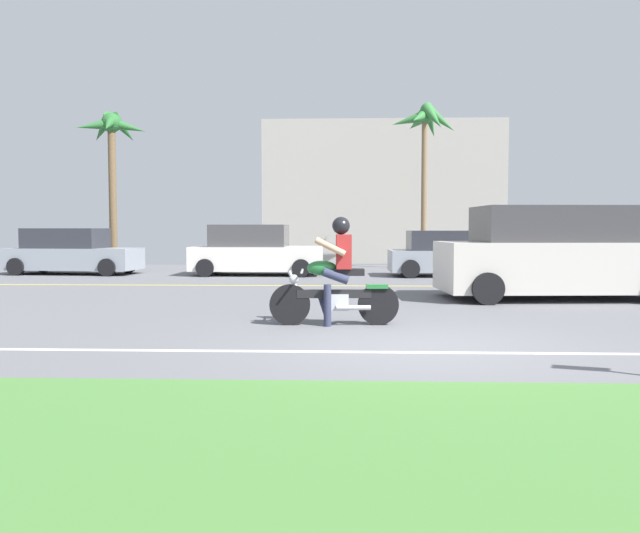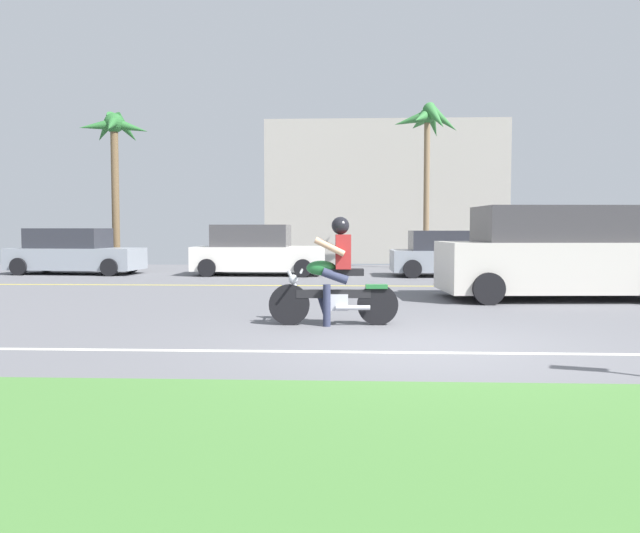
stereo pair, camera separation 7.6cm
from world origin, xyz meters
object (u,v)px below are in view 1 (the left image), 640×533
Objects in this scene: parked_car_1 at (255,252)px; palm_tree_0 at (112,139)px; parked_car_2 at (450,255)px; motorcyclist at (335,279)px; parked_car_0 at (71,253)px; suv_nearby at (557,254)px; palm_tree_1 at (425,129)px.

parked_car_1 is 0.73× the size of palm_tree_0.
parked_car_1 reaches higher than parked_car_2.
palm_tree_0 reaches higher than parked_car_2.
parked_car_0 is at bearing 129.43° from motorcyclist.
palm_tree_0 reaches higher than motorcyclist.
suv_nearby is 16.10m from palm_tree_0.
motorcyclist is 10.96m from parked_car_1.
parked_car_2 is at bearing 71.63° from motorcyclist.
parked_car_1 is at bearing -149.40° from palm_tree_1.
suv_nearby is at bearing -26.94° from parked_car_0.
motorcyclist is 0.51× the size of parked_car_2.
parked_car_0 is 13.14m from palm_tree_1.
parked_car_1 is 7.06m from palm_tree_0.
suv_nearby is 1.17× the size of parked_car_0.
parked_car_0 is (-13.51, 6.86, -0.25)m from suv_nearby.
suv_nearby is 10.01m from parked_car_1.
parked_car_2 is (-1.22, 6.45, -0.28)m from suv_nearby.
parked_car_0 is 0.77× the size of palm_tree_0.
palm_tree_0 is (-11.63, 2.50, 4.00)m from parked_car_2.
parked_car_2 is (12.28, -0.41, -0.03)m from parked_car_0.
suv_nearby is at bearing 39.90° from motorcyclist.
parked_car_1 is 0.68× the size of palm_tree_1.
parked_car_0 is at bearing 153.06° from suv_nearby.
palm_tree_1 is at bearing 98.91° from suv_nearby.
parked_car_0 is (-8.85, 10.76, -0.01)m from motorcyclist.
palm_tree_0 reaches higher than parked_car_1.
parked_car_2 is 0.65× the size of palm_tree_1.
palm_tree_1 reaches higher than motorcyclist.
palm_tree_1 is (-0.37, 3.71, 4.48)m from parked_car_2.
parked_car_2 is 0.70× the size of palm_tree_0.
motorcyclist is at bearing -140.10° from suv_nearby.
parked_car_2 is (6.20, -0.26, -0.08)m from parked_car_1.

